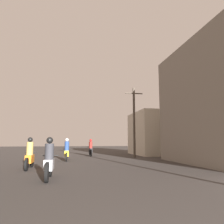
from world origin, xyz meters
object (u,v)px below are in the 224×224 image
motorcycle_yellow (67,151)px  motorcycle_black (90,149)px  motorcycle_orange (30,156)px  building_right_far (154,133)px  utility_pole_far (134,120)px  motorcycle_silver (49,162)px

motorcycle_yellow → motorcycle_black: 4.96m
motorcycle_orange → building_right_far: (10.54, 9.90, 1.54)m
motorcycle_yellow → utility_pole_far: bearing=22.2°
motorcycle_orange → motorcycle_yellow: size_ratio=1.02×
motorcycle_yellow → motorcycle_silver: bearing=-92.2°
motorcycle_orange → motorcycle_yellow: bearing=61.9°
motorcycle_silver → utility_pole_far: size_ratio=0.33×
motorcycle_orange → building_right_far: bearing=35.7°
motorcycle_orange → motorcycle_yellow: motorcycle_yellow is taller
motorcycle_black → motorcycle_silver: bearing=-100.2°
motorcycle_black → building_right_far: 6.91m
motorcycle_silver → utility_pole_far: 12.04m
building_right_far → motorcycle_orange: bearing=-136.8°
motorcycle_silver → motorcycle_black: bearing=86.7°
motorcycle_yellow → utility_pole_far: utility_pole_far is taller
motorcycle_yellow → utility_pole_far: size_ratio=0.34×
motorcycle_silver → motorcycle_black: 12.59m
building_right_far → utility_pole_far: 4.54m
motorcycle_orange → motorcycle_silver: bearing=-76.6°
motorcycle_silver → motorcycle_black: (2.62, 12.31, 0.02)m
motorcycle_orange → motorcycle_black: motorcycle_orange is taller
utility_pole_far → motorcycle_yellow: bearing=-159.3°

